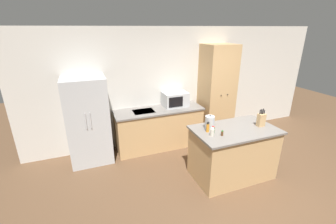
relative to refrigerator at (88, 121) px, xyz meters
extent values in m
plane|color=brown|center=(2.22, -1.97, -0.86)|extent=(14.00, 14.00, 0.00)
cube|color=beige|center=(2.22, 0.36, 0.44)|extent=(7.20, 0.06, 2.60)
cube|color=#B7BABC|center=(0.00, 0.00, 0.00)|extent=(0.79, 0.66, 1.72)
cylinder|color=silver|center=(-0.04, -0.35, 0.14)|extent=(0.02, 0.02, 0.30)
cylinder|color=silver|center=(0.04, -0.35, 0.14)|extent=(0.02, 0.02, 0.30)
cube|color=tan|center=(1.47, 0.03, -0.43)|extent=(1.90, 0.61, 0.87)
cube|color=slate|center=(1.47, 0.03, 0.02)|extent=(1.94, 0.65, 0.03)
cube|color=#9EA0A3|center=(1.13, 0.03, 0.04)|extent=(0.44, 0.34, 0.01)
cube|color=tan|center=(2.91, 0.02, 0.26)|extent=(0.70, 0.62, 2.24)
sphere|color=black|center=(2.82, -0.30, 0.30)|extent=(0.02, 0.02, 0.02)
sphere|color=black|center=(2.99, -0.30, 0.30)|extent=(0.02, 0.02, 0.02)
cube|color=tan|center=(2.35, -1.47, -0.41)|extent=(1.39, 0.81, 0.90)
cube|color=slate|center=(2.35, -1.47, 0.06)|extent=(1.45, 0.87, 0.03)
cube|color=#B2B5B7|center=(1.89, 0.11, 0.20)|extent=(0.54, 0.40, 0.32)
cube|color=black|center=(1.82, -0.09, 0.20)|extent=(0.32, 0.01, 0.22)
cube|color=tan|center=(2.83, -1.53, 0.19)|extent=(0.13, 0.09, 0.23)
cylinder|color=black|center=(2.79, -1.52, 0.35)|extent=(0.02, 0.02, 0.08)
cylinder|color=black|center=(2.81, -1.53, 0.35)|extent=(0.02, 0.02, 0.09)
cylinder|color=black|center=(2.83, -1.54, 0.35)|extent=(0.02, 0.02, 0.08)
cylinder|color=black|center=(2.85, -1.53, 0.35)|extent=(0.02, 0.02, 0.09)
cylinder|color=black|center=(2.87, -1.54, 0.34)|extent=(0.02, 0.02, 0.07)
cylinder|color=orange|center=(1.84, -1.40, 0.15)|extent=(0.05, 0.05, 0.15)
cylinder|color=black|center=(1.84, -1.40, 0.24)|extent=(0.04, 0.04, 0.03)
cylinder|color=#563319|center=(1.99, -1.61, 0.11)|extent=(0.04, 0.04, 0.07)
cylinder|color=#286628|center=(1.99, -1.61, 0.16)|extent=(0.03, 0.03, 0.02)
cylinder|color=beige|center=(1.83, -1.55, 0.13)|extent=(0.06, 0.06, 0.11)
cylinder|color=silver|center=(1.83, -1.55, 0.20)|extent=(0.05, 0.05, 0.02)
cylinder|color=#337033|center=(1.90, -1.47, 0.12)|extent=(0.05, 0.05, 0.10)
cylinder|color=red|center=(1.90, -1.47, 0.18)|extent=(0.04, 0.04, 0.02)
cylinder|color=#B2B5B7|center=(1.92, -1.32, 0.19)|extent=(0.16, 0.16, 0.24)
sphere|color=#262628|center=(1.92, -1.32, 0.32)|extent=(0.02, 0.02, 0.02)
camera|label=1|loc=(0.00, -4.33, 1.71)|focal=24.00mm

